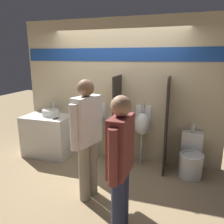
# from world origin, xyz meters

# --- Properties ---
(ground_plane) EXTENTS (16.00, 16.00, 0.00)m
(ground_plane) POSITION_xyz_m (0.00, 0.00, 0.00)
(ground_plane) COLOR #997F5B
(display_wall) EXTENTS (3.89, 0.07, 2.70)m
(display_wall) POSITION_xyz_m (0.00, 0.60, 1.36)
(display_wall) COLOR beige
(display_wall) RESTS_ON ground_plane
(sink_counter) EXTENTS (0.95, 0.61, 0.84)m
(sink_counter) POSITION_xyz_m (-1.42, 0.26, 0.42)
(sink_counter) COLOR silver
(sink_counter) RESTS_ON ground_plane
(sink_basin) EXTENTS (0.34, 0.34, 0.27)m
(sink_basin) POSITION_xyz_m (-1.37, 0.33, 0.90)
(sink_basin) COLOR white
(sink_basin) RESTS_ON sink_counter
(cell_phone) EXTENTS (0.07, 0.14, 0.01)m
(cell_phone) POSITION_xyz_m (-1.13, 0.14, 0.84)
(cell_phone) COLOR black
(cell_phone) RESTS_ON sink_counter
(divider_near_counter) EXTENTS (0.03, 0.52, 1.68)m
(divider_near_counter) POSITION_xyz_m (0.05, 0.31, 0.84)
(divider_near_counter) COLOR #28231E
(divider_near_counter) RESTS_ON ground_plane
(divider_mid) EXTENTS (0.03, 0.52, 1.68)m
(divider_mid) POSITION_xyz_m (0.95, 0.31, 0.84)
(divider_mid) COLOR #28231E
(divider_mid) RESTS_ON ground_plane
(urinal_near_counter) EXTENTS (0.30, 0.29, 1.17)m
(urinal_near_counter) POSITION_xyz_m (-0.39, 0.43, 0.79)
(urinal_near_counter) COLOR silver
(urinal_near_counter) RESTS_ON ground_plane
(urinal_far) EXTENTS (0.30, 0.29, 1.17)m
(urinal_far) POSITION_xyz_m (0.50, 0.43, 0.79)
(urinal_far) COLOR silver
(urinal_far) RESTS_ON ground_plane
(toilet) EXTENTS (0.40, 0.57, 0.87)m
(toilet) POSITION_xyz_m (1.40, 0.26, 0.29)
(toilet) COLOR white
(toilet) RESTS_ON ground_plane
(person_in_vest) EXTENTS (0.31, 0.58, 1.72)m
(person_in_vest) POSITION_xyz_m (-0.05, -0.83, 0.95)
(person_in_vest) COLOR gray
(person_in_vest) RESTS_ON ground_plane
(person_with_lanyard) EXTENTS (0.21, 0.57, 1.64)m
(person_with_lanyard) POSITION_xyz_m (0.58, -1.39, 0.90)
(person_with_lanyard) COLOR #282D4C
(person_with_lanyard) RESTS_ON ground_plane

